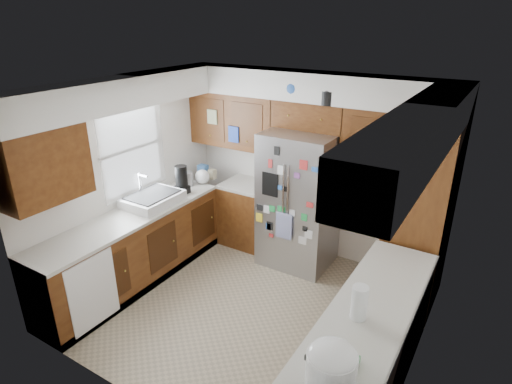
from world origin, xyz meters
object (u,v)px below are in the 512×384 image
rice_cooker (332,364)px  paper_towel (359,303)px  pantry (420,216)px  fridge (299,200)px

rice_cooker → paper_towel: rice_cooker is taller
rice_cooker → pantry: bearing=90.0°
pantry → paper_towel: 1.82m
rice_cooker → fridge: bearing=120.1°
paper_towel → pantry: bearing=88.1°
pantry → fridge: bearing=177.9°
pantry → fridge: (-1.50, 0.05, -0.17)m
pantry → rice_cooker: (-0.00, -2.53, -0.00)m
paper_towel → fridge: bearing=127.5°
fridge → paper_towel: 2.37m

